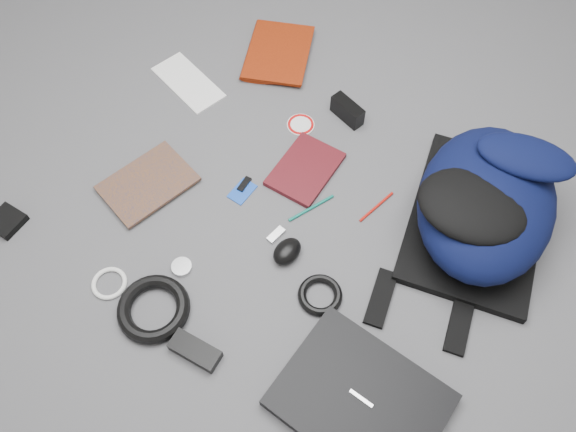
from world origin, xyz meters
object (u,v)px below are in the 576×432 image
Objects in this scene: textbook_red at (248,49)px; mouse at (287,251)px; power_brick at (195,351)px; comic_book at (130,164)px; pouch at (7,221)px; backpack at (486,202)px; compact_camera at (347,111)px; dvd_case at (305,169)px; laptop at (360,400)px.

mouse is (0.51, -0.51, 0.01)m from textbook_red.
textbook_red is 2.17× the size of power_brick.
pouch is (-0.14, -0.31, 0.00)m from comic_book.
backpack is 4.86× the size of compact_camera.
textbook_red is at bearing 103.35° from comic_book.
compact_camera reaches higher than dvd_case.
backpack is 0.50m from mouse.
laptop is 0.98m from pouch.
laptop is 1.10m from textbook_red.
laptop is 0.80m from compact_camera.
pouch is at bearing -124.01° from textbook_red.
comic_book is 2.83× the size of mouse.
backpack is at bearing 90.43° from laptop.
backpack is at bearing 35.08° from pouch.
compact_camera is (-0.01, 0.22, 0.02)m from dvd_case.
dvd_case is 0.79m from pouch.
power_brick is (-0.03, -0.32, -0.01)m from mouse.
compact_camera is at bearing 108.71° from mouse.
textbook_red is 0.96m from power_brick.
mouse is at bearing 27.76° from pouch.
pouch is at bearing 175.37° from power_brick.
pouch is at bearing -135.81° from dvd_case.
compact_camera reaches higher than laptop.
power_brick is (0.09, -0.78, -0.01)m from compact_camera.
comic_book is at bearing -114.27° from compact_camera.
laptop is 3.31× the size of compact_camera.
compact_camera reaches higher than mouse.
power_brick reaches higher than dvd_case.
pouch is (-0.14, -0.84, -0.00)m from textbook_red.
mouse reaches higher than comic_book.
backpack is at bearing 55.00° from power_brick.
backpack reaches higher than power_brick.
mouse reaches higher than laptop.
laptop is 4.37× the size of pouch.
laptop is 1.47× the size of comic_book.
pouch is (-0.53, -0.58, 0.00)m from dvd_case.
power_brick reaches higher than pouch.
dvd_case is 0.23m from compact_camera.
backpack is 2.17× the size of comic_book.
comic_book is 1.16× the size of dvd_case.
compact_camera is at bearing 56.64° from pouch.
laptop reaches higher than power_brick.
compact_camera reaches higher than textbook_red.
dvd_case is 1.71× the size of power_brick.
laptop is 0.39m from mouse.
pouch is at bearing -159.70° from backpack.
comic_book is 0.56m from power_brick.
textbook_red is at bearing 113.73° from power_brick.
dvd_case is 0.26m from mouse.
backpack reaches higher than compact_camera.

